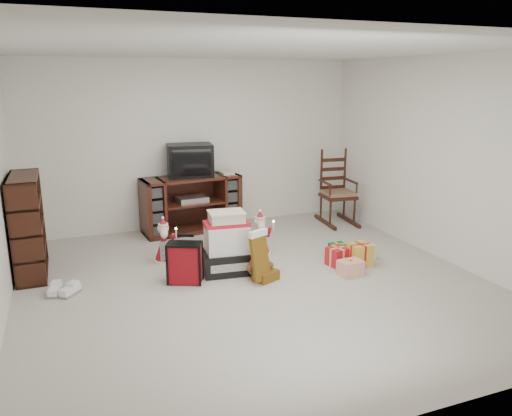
{
  "coord_description": "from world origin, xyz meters",
  "views": [
    {
      "loc": [
        -1.86,
        -4.82,
        2.21
      ],
      "look_at": [
        0.25,
        0.6,
        0.7
      ],
      "focal_mm": 35.0,
      "sensor_mm": 36.0,
      "label": 1
    }
  ],
  "objects_px": {
    "bookshelf": "(28,227)",
    "santa_figurine": "(260,238)",
    "sneaker_pair": "(63,291)",
    "red_suitcase": "(185,263)",
    "gift_cluster": "(349,255)",
    "tv_stand": "(191,204)",
    "gift_pile": "(227,247)",
    "rocking_chair": "(336,197)",
    "mrs_claus_figurine": "(164,245)",
    "teddy_bear": "(259,264)",
    "crt_television": "(190,160)"
  },
  "relations": [
    {
      "from": "bookshelf",
      "to": "santa_figurine",
      "type": "bearing_deg",
      "value": -7.71
    },
    {
      "from": "sneaker_pair",
      "to": "red_suitcase",
      "type": "bearing_deg",
      "value": 17.51
    },
    {
      "from": "sneaker_pair",
      "to": "gift_cluster",
      "type": "relative_size",
      "value": 0.46
    },
    {
      "from": "tv_stand",
      "to": "gift_pile",
      "type": "bearing_deg",
      "value": -96.6
    },
    {
      "from": "santa_figurine",
      "to": "sneaker_pair",
      "type": "distance_m",
      "value": 2.44
    },
    {
      "from": "rocking_chair",
      "to": "bookshelf",
      "type": "bearing_deg",
      "value": -166.64
    },
    {
      "from": "rocking_chair",
      "to": "santa_figurine",
      "type": "distance_m",
      "value": 1.95
    },
    {
      "from": "gift_pile",
      "to": "mrs_claus_figurine",
      "type": "distance_m",
      "value": 0.88
    },
    {
      "from": "mrs_claus_figurine",
      "to": "gift_cluster",
      "type": "height_order",
      "value": "mrs_claus_figurine"
    },
    {
      "from": "bookshelf",
      "to": "sneaker_pair",
      "type": "relative_size",
      "value": 3.16
    },
    {
      "from": "gift_pile",
      "to": "teddy_bear",
      "type": "relative_size",
      "value": 1.93
    },
    {
      "from": "red_suitcase",
      "to": "santa_figurine",
      "type": "height_order",
      "value": "santa_figurine"
    },
    {
      "from": "bookshelf",
      "to": "santa_figurine",
      "type": "height_order",
      "value": "bookshelf"
    },
    {
      "from": "tv_stand",
      "to": "sneaker_pair",
      "type": "height_order",
      "value": "tv_stand"
    },
    {
      "from": "rocking_chair",
      "to": "crt_television",
      "type": "distance_m",
      "value": 2.35
    },
    {
      "from": "sneaker_pair",
      "to": "bookshelf",
      "type": "bearing_deg",
      "value": 137.01
    },
    {
      "from": "tv_stand",
      "to": "crt_television",
      "type": "relative_size",
      "value": 2.12
    },
    {
      "from": "teddy_bear",
      "to": "santa_figurine",
      "type": "relative_size",
      "value": 0.64
    },
    {
      "from": "gift_pile",
      "to": "teddy_bear",
      "type": "xyz_separation_m",
      "value": [
        0.28,
        -0.3,
        -0.15
      ]
    },
    {
      "from": "santa_figurine",
      "to": "bookshelf",
      "type": "bearing_deg",
      "value": 172.29
    },
    {
      "from": "mrs_claus_figurine",
      "to": "rocking_chair",
      "type": "bearing_deg",
      "value": 15.2
    },
    {
      "from": "gift_pile",
      "to": "tv_stand",
      "type": "bearing_deg",
      "value": 95.49
    },
    {
      "from": "bookshelf",
      "to": "gift_cluster",
      "type": "distance_m",
      "value": 3.8
    },
    {
      "from": "crt_television",
      "to": "sneaker_pair",
      "type": "bearing_deg",
      "value": -128.07
    },
    {
      "from": "rocking_chair",
      "to": "red_suitcase",
      "type": "bearing_deg",
      "value": -145.7
    },
    {
      "from": "tv_stand",
      "to": "rocking_chair",
      "type": "bearing_deg",
      "value": -15.17
    },
    {
      "from": "sneaker_pair",
      "to": "crt_television",
      "type": "height_order",
      "value": "crt_television"
    },
    {
      "from": "bookshelf",
      "to": "crt_television",
      "type": "distance_m",
      "value": 2.46
    },
    {
      "from": "teddy_bear",
      "to": "mrs_claus_figurine",
      "type": "bearing_deg",
      "value": 134.37
    },
    {
      "from": "tv_stand",
      "to": "gift_pile",
      "type": "distance_m",
      "value": 1.78
    },
    {
      "from": "bookshelf",
      "to": "gift_pile",
      "type": "xyz_separation_m",
      "value": [
        2.13,
        -0.79,
        -0.24
      ]
    },
    {
      "from": "bookshelf",
      "to": "gift_cluster",
      "type": "bearing_deg",
      "value": -16.82
    },
    {
      "from": "bookshelf",
      "to": "teddy_bear",
      "type": "xyz_separation_m",
      "value": [
        2.42,
        -1.09,
        -0.4
      ]
    },
    {
      "from": "mrs_claus_figurine",
      "to": "sneaker_pair",
      "type": "bearing_deg",
      "value": -153.59
    },
    {
      "from": "gift_pile",
      "to": "sneaker_pair",
      "type": "distance_m",
      "value": 1.84
    },
    {
      "from": "sneaker_pair",
      "to": "santa_figurine",
      "type": "bearing_deg",
      "value": 34.18
    },
    {
      "from": "red_suitcase",
      "to": "crt_television",
      "type": "xyz_separation_m",
      "value": [
        0.58,
        1.96,
        0.82
      ]
    },
    {
      "from": "tv_stand",
      "to": "crt_television",
      "type": "distance_m",
      "value": 0.65
    },
    {
      "from": "tv_stand",
      "to": "mrs_claus_figurine",
      "type": "xyz_separation_m",
      "value": [
        -0.64,
        -1.15,
        -0.2
      ]
    },
    {
      "from": "bookshelf",
      "to": "rocking_chair",
      "type": "xyz_separation_m",
      "value": [
        4.4,
        0.61,
        -0.15
      ]
    },
    {
      "from": "gift_pile",
      "to": "red_suitcase",
      "type": "relative_size",
      "value": 1.32
    },
    {
      "from": "gift_cluster",
      "to": "crt_television",
      "type": "relative_size",
      "value": 1.15
    },
    {
      "from": "red_suitcase",
      "to": "gift_cluster",
      "type": "height_order",
      "value": "red_suitcase"
    },
    {
      "from": "teddy_bear",
      "to": "gift_cluster",
      "type": "xyz_separation_m",
      "value": [
        1.19,
        0.0,
        -0.04
      ]
    },
    {
      "from": "teddy_bear",
      "to": "gift_cluster",
      "type": "distance_m",
      "value": 1.19
    },
    {
      "from": "rocking_chair",
      "to": "sneaker_pair",
      "type": "height_order",
      "value": "rocking_chair"
    },
    {
      "from": "bookshelf",
      "to": "mrs_claus_figurine",
      "type": "distance_m",
      "value": 1.56
    },
    {
      "from": "gift_pile",
      "to": "gift_cluster",
      "type": "distance_m",
      "value": 1.52
    },
    {
      "from": "mrs_claus_figurine",
      "to": "teddy_bear",
      "type": "bearing_deg",
      "value": -45.63
    },
    {
      "from": "santa_figurine",
      "to": "sneaker_pair",
      "type": "bearing_deg",
      "value": -170.58
    }
  ]
}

